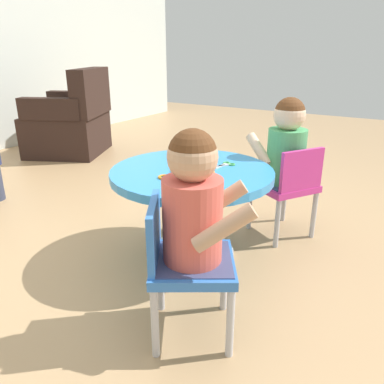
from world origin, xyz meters
name	(u,v)px	position (x,y,z in m)	size (l,w,h in m)	color
ground_plane	(192,254)	(0.00, 0.00, 0.00)	(10.00, 10.00, 0.00)	tan
craft_table	(192,194)	(0.00, 0.00, 0.35)	(0.80, 0.80, 0.47)	silver
child_chair_left	(183,261)	(-0.51, -0.27, 0.31)	(0.41, 0.41, 0.54)	#B7B7BC
seated_child_left	(194,204)	(-0.49, -0.31, 0.53)	(0.41, 0.44, 0.51)	#3F4772
child_chair_right	(287,186)	(0.47, -0.34, 0.31)	(0.41, 0.41, 0.54)	#B7B7BC
seated_child_right	(286,145)	(0.49, -0.31, 0.53)	(0.41, 0.44, 0.51)	#3F4772
armchair_dark	(71,123)	(1.15, 2.15, 0.31)	(0.94, 0.95, 0.85)	black
rolling_pin	(193,156)	(0.14, 0.08, 0.50)	(0.23, 0.06, 0.05)	green
craft_scissors	(225,165)	(0.15, -0.11, 0.48)	(0.14, 0.09, 0.01)	silver
playdough_blob_0	(185,169)	(-0.04, 0.02, 0.48)	(0.12, 0.12, 0.01)	#F2CC72
cookie_cutter_0	(209,172)	(-0.01, -0.10, 0.48)	(0.06, 0.06, 0.01)	orange
cookie_cutter_1	(164,177)	(-0.18, 0.04, 0.48)	(0.06, 0.06, 0.01)	orange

